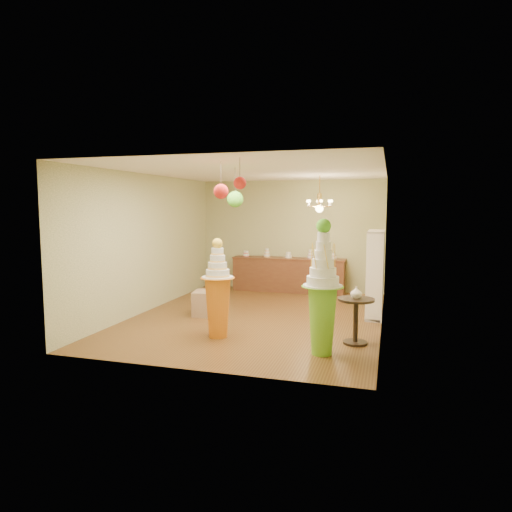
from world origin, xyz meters
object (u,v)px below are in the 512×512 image
(round_table, at_px, (356,315))
(pedestal_green, at_px, (322,302))
(pedestal_orange, at_px, (218,298))
(sideboard, at_px, (288,274))

(round_table, bearing_deg, pedestal_green, -123.56)
(round_table, bearing_deg, pedestal_orange, -173.60)
(pedestal_green, xyz_separation_m, pedestal_orange, (-1.90, 0.43, -0.14))
(pedestal_orange, height_order, round_table, pedestal_orange)
(sideboard, bearing_deg, pedestal_green, -71.89)
(pedestal_green, bearing_deg, round_table, 56.44)
(pedestal_green, distance_m, round_table, 0.90)
(sideboard, bearing_deg, round_table, -64.00)
(pedestal_orange, distance_m, sideboard, 4.58)
(pedestal_green, bearing_deg, sideboard, 108.11)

